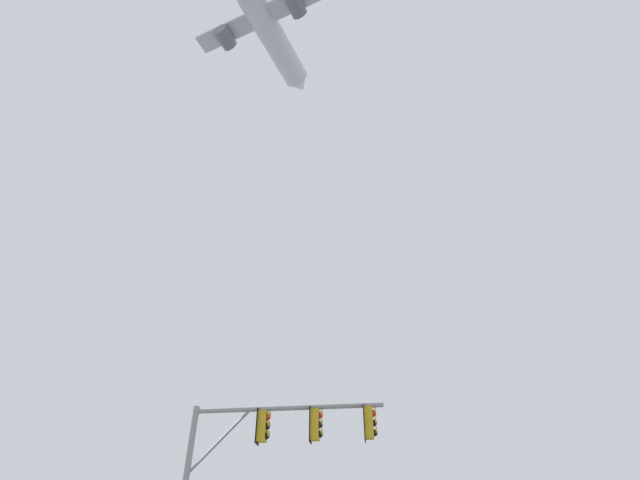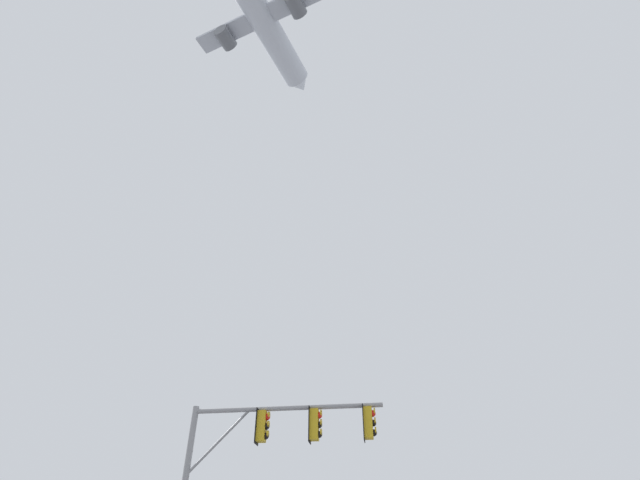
# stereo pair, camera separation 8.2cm
# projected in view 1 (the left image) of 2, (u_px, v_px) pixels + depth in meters

# --- Properties ---
(signal_pole_near) EXTENTS (6.09, 0.64, 5.70)m
(signal_pole_near) POSITION_uv_depth(u_px,v_px,m) (268.00, 447.00, 13.93)
(signal_pole_near) COLOR gray
(signal_pole_near) RESTS_ON ground
(airplane) EXTENTS (15.32, 19.83, 5.55)m
(airplane) POSITION_uv_depth(u_px,v_px,m) (262.00, 20.00, 50.58)
(airplane) COLOR #B7BCC6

